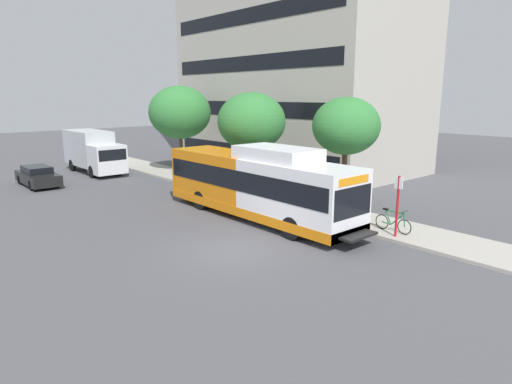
{
  "coord_description": "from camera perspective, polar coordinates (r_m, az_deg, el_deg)",
  "views": [
    {
      "loc": [
        -10.28,
        -13.06,
        5.97
      ],
      "look_at": [
        2.88,
        1.99,
        1.6
      ],
      "focal_mm": 31.09,
      "sensor_mm": 36.0,
      "label": 1
    }
  ],
  "objects": [
    {
      "name": "sidewalk_curb",
      "position": [
        26.39,
        0.99,
        -0.59
      ],
      "size": [
        3.0,
        56.0,
        0.14
      ],
      "primitive_type": "cube",
      "color": "#A8A399",
      "rests_on": "ground"
    },
    {
      "name": "street_tree_near_stop",
      "position": [
        23.17,
        11.51,
        8.28
      ],
      "size": [
        3.43,
        3.43,
        5.77
      ],
      "color": "#4C3823",
      "rests_on": "sidewalk_curb"
    },
    {
      "name": "box_truck_background",
      "position": [
        37.06,
        -20.22,
        5.02
      ],
      "size": [
        2.32,
        7.01,
        3.25
      ],
      "color": "silver",
      "rests_on": "ground"
    },
    {
      "name": "street_tree_far_block",
      "position": [
        35.05,
        -9.77,
        10.05
      ],
      "size": [
        4.74,
        4.74,
        6.56
      ],
      "color": "#4C3823",
      "rests_on": "sidewalk_curb"
    },
    {
      "name": "parked_car_far_lane",
      "position": [
        33.19,
        -26.26,
        1.85
      ],
      "size": [
        1.8,
        4.5,
        1.33
      ],
      "color": "black",
      "rests_on": "ground"
    },
    {
      "name": "transit_bus",
      "position": [
        21.68,
        0.16,
        0.99
      ],
      "size": [
        2.58,
        12.25,
        3.65
      ],
      "color": "white",
      "rests_on": "ground"
    },
    {
      "name": "ground_plane",
      "position": [
        24.18,
        -14.7,
        -2.37
      ],
      "size": [
        120.0,
        120.0,
        0.0
      ],
      "primitive_type": "plane",
      "color": "#4C4C51"
    },
    {
      "name": "bicycle_parked",
      "position": [
        20.23,
        17.23,
        -3.74
      ],
      "size": [
        0.52,
        1.76,
        1.02
      ],
      "color": "black",
      "rests_on": "sidewalk_curb"
    },
    {
      "name": "street_tree_mid_block",
      "position": [
        28.12,
        -0.58,
        9.02
      ],
      "size": [
        4.28,
        4.28,
        6.03
      ],
      "color": "#4C3823",
      "rests_on": "sidewalk_curb"
    },
    {
      "name": "bus_stop_sign_pole",
      "position": [
        19.31,
        17.76,
        -1.19
      ],
      "size": [
        0.1,
        0.36,
        2.6
      ],
      "color": "red",
      "rests_on": "sidewalk_curb"
    }
  ]
}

